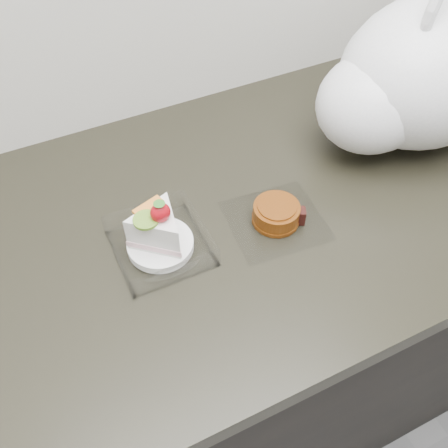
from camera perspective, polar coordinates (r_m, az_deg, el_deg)
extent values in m
cube|color=black|center=(1.22, 0.24, -13.34)|extent=(2.00, 0.60, 0.86)
cube|color=black|center=(0.85, 0.34, 0.70)|extent=(2.04, 0.64, 0.04)
cube|color=white|center=(0.79, -7.21, -2.72)|extent=(0.14, 0.14, 0.00)
cylinder|color=white|center=(0.78, -7.27, -2.32)|extent=(0.10, 0.10, 0.01)
ellipsoid|color=red|center=(0.71, -7.28, 1.31)|extent=(0.03, 0.03, 0.03)
cone|color=#2D7223|center=(0.70, -7.40, 2.13)|extent=(0.02, 0.02, 0.01)
cylinder|color=#7DAC31|center=(0.72, -8.93, 0.46)|extent=(0.04, 0.04, 0.00)
cube|color=orange|center=(0.74, -8.65, 1.98)|extent=(0.05, 0.03, 0.00)
cube|color=white|center=(0.82, 5.89, 0.41)|extent=(0.16, 0.16, 0.00)
cylinder|color=#6E2E0D|center=(0.81, 5.98, 1.19)|extent=(0.08, 0.08, 0.03)
cylinder|color=#6E2E0D|center=(0.82, 5.92, 0.61)|extent=(0.08, 0.08, 0.01)
cylinder|color=#6E2E0D|center=(0.80, 6.08, 2.03)|extent=(0.07, 0.07, 0.00)
cube|color=black|center=(0.81, 8.51, 0.93)|extent=(0.03, 0.03, 0.03)
ellipsoid|color=white|center=(0.98, 22.64, 15.81)|extent=(0.40, 0.34, 0.26)
ellipsoid|color=white|center=(0.92, 16.74, 13.15)|extent=(0.24, 0.22, 0.17)
torus|color=white|center=(0.91, 24.13, 21.65)|extent=(0.14, 0.07, 0.14)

